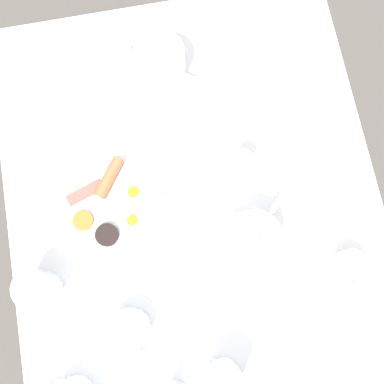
# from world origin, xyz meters

# --- Properties ---
(ground_plane) EXTENTS (8.00, 8.00, 0.00)m
(ground_plane) POSITION_xyz_m (0.00, 0.00, 0.00)
(ground_plane) COLOR #4C4742
(table) EXTENTS (1.07, 0.91, 0.75)m
(table) POSITION_xyz_m (0.00, 0.00, 0.68)
(table) COLOR white
(table) RESTS_ON ground_plane
(breakfast_plate) EXTENTS (0.27, 0.27, 0.04)m
(breakfast_plate) POSITION_xyz_m (-0.00, -0.20, 0.76)
(breakfast_plate) COLOR white
(breakfast_plate) RESTS_ON table
(teapot_near) EXTENTS (0.16, 0.17, 0.13)m
(teapot_near) POSITION_xyz_m (0.14, 0.11, 0.81)
(teapot_near) COLOR white
(teapot_near) RESTS_ON table
(teapot_far) EXTENTS (0.15, 0.17, 0.13)m
(teapot_far) POSITION_xyz_m (-0.33, -0.02, 0.81)
(teapot_far) COLOR white
(teapot_far) RESTS_ON table
(teacup_with_saucer_left) EXTENTS (0.15, 0.15, 0.06)m
(teacup_with_saucer_left) POSITION_xyz_m (0.29, -0.19, 0.78)
(teacup_with_saucer_left) COLOR white
(teacup_with_saucer_left) RESTS_ON table
(water_glass_tall) EXTENTS (0.08, 0.08, 0.12)m
(water_glass_tall) POSITION_xyz_m (0.43, -0.01, 0.81)
(water_glass_tall) COLOR white
(water_glass_tall) RESTS_ON table
(water_glass_short) EXTENTS (0.08, 0.08, 0.11)m
(water_glass_short) POSITION_xyz_m (0.16, -0.38, 0.81)
(water_glass_short) COLOR white
(water_glass_short) RESTS_ON table
(creamer_jug) EXTENTS (0.09, 0.07, 0.05)m
(creamer_jug) POSITION_xyz_m (0.24, 0.33, 0.78)
(creamer_jug) COLOR white
(creamer_jug) RESTS_ON table
(pepper_grinder) EXTENTS (0.04, 0.04, 0.11)m
(pepper_grinder) POSITION_xyz_m (-0.04, 0.13, 0.81)
(pepper_grinder) COLOR #BCBCC1
(pepper_grinder) RESTS_ON table
(fork_by_plate) EXTENTS (0.08, 0.16, 0.00)m
(fork_by_plate) POSITION_xyz_m (-0.17, 0.29, 0.75)
(fork_by_plate) COLOR silver
(fork_by_plate) RESTS_ON table
(knife_by_plate) EXTENTS (0.22, 0.06, 0.00)m
(knife_by_plate) POSITION_xyz_m (0.39, 0.18, 0.75)
(knife_by_plate) COLOR silver
(knife_by_plate) RESTS_ON table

